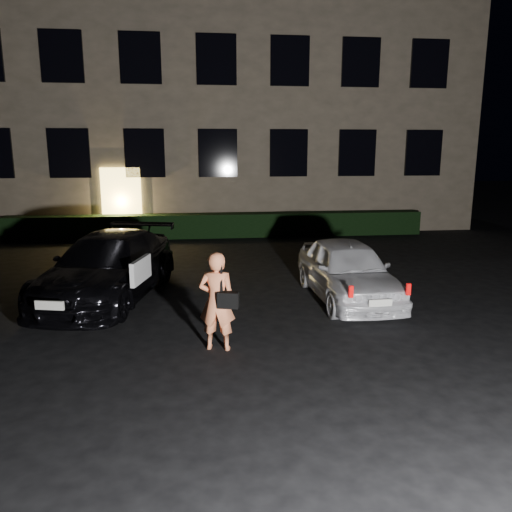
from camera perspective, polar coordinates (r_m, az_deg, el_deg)
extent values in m
plane|color=black|center=(8.19, -0.71, -10.51)|extent=(80.00, 80.00, 0.00)
cube|color=brown|center=(22.71, -4.97, 19.31)|extent=(20.00, 8.00, 12.00)
cube|color=#F2CB5D|center=(18.75, -15.09, 5.91)|extent=(1.40, 0.10, 2.50)
cube|color=black|center=(18.98, -20.57, 10.93)|extent=(1.40, 0.10, 1.70)
cube|color=black|center=(18.55, -12.59, 11.39)|extent=(1.40, 0.10, 1.70)
cube|color=black|center=(18.47, -4.38, 11.64)|extent=(1.40, 0.10, 1.70)
cube|color=black|center=(18.76, 3.75, 11.65)|extent=(1.40, 0.10, 1.70)
cube|color=black|center=(19.40, 11.47, 11.46)|extent=(1.40, 0.10, 1.70)
cube|color=black|center=(20.36, 18.58, 11.10)|extent=(1.40, 0.10, 1.70)
cube|color=black|center=(19.22, -21.32, 20.49)|extent=(1.40, 0.10, 1.70)
cube|color=black|center=(18.79, -13.07, 21.18)|extent=(1.40, 0.10, 1.70)
cube|color=black|center=(18.72, -4.55, 21.48)|extent=(1.40, 0.10, 1.70)
cube|color=black|center=(19.01, 3.89, 21.34)|extent=(1.40, 0.10, 1.70)
cube|color=black|center=(19.64, 11.89, 20.83)|extent=(1.40, 0.10, 1.70)
cube|color=black|center=(20.58, 19.22, 20.02)|extent=(1.40, 0.10, 1.70)
cube|color=black|center=(18.24, -4.19, 3.51)|extent=(15.00, 0.70, 0.85)
imported|color=black|center=(11.14, -16.53, -1.16)|extent=(2.96, 5.04, 1.37)
cube|color=white|center=(9.94, -13.02, -1.58)|extent=(0.31, 0.98, 0.46)
cube|color=silver|center=(9.04, -22.53, -5.23)|extent=(0.50, 0.16, 0.15)
imported|color=white|center=(10.75, 10.39, -1.57)|extent=(1.61, 3.80, 1.28)
cube|color=red|center=(8.93, 10.81, -4.03)|extent=(0.08, 0.05, 0.21)
cube|color=red|center=(9.33, 17.03, -3.66)|extent=(0.08, 0.05, 0.21)
cube|color=silver|center=(9.13, 14.03, -5.22)|extent=(0.43, 0.05, 0.13)
imported|color=#FC8957|center=(7.93, -4.49, -5.16)|extent=(0.65, 0.50, 1.60)
cube|color=black|center=(7.78, -3.20, -5.04)|extent=(0.35, 0.21, 0.25)
cube|color=black|center=(7.73, -3.98, -2.37)|extent=(0.05, 0.06, 0.50)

